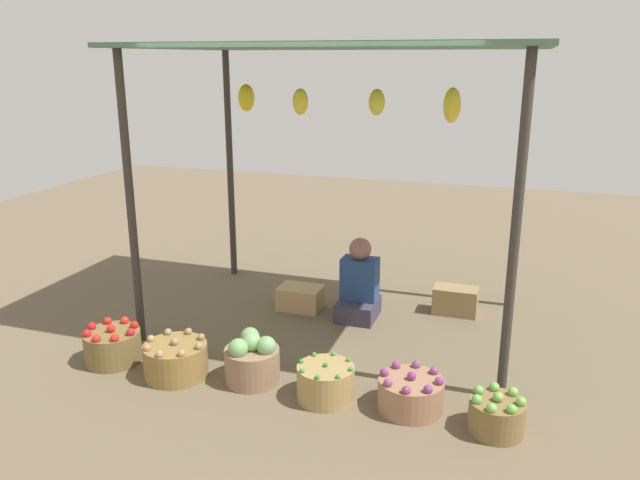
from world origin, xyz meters
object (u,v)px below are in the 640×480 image
Objects in this scene: basket_potatoes at (176,359)px; basket_purple_onions at (411,393)px; basket_green_apples at (497,415)px; wooden_crate_near_vendor at (300,298)px; basket_cabbages at (252,360)px; basket_red_tomatoes at (113,346)px; vendor_person at (359,287)px; basket_green_chilies at (326,382)px; wooden_crate_stacked_rear at (455,301)px.

basket_purple_onions is (1.83, 0.09, -0.01)m from basket_potatoes.
wooden_crate_near_vendor is at bearing 141.12° from basket_green_apples.
basket_red_tomatoes is at bearing -177.15° from basket_cabbages.
vendor_person is 2.09m from basket_green_apples.
basket_potatoes is 1.17× the size of wooden_crate_near_vendor.
basket_green_chilies is (1.22, 0.04, -0.00)m from basket_potatoes.
basket_green_apples is at bearing -9.46° from basket_purple_onions.
basket_potatoes is 1.83m from basket_purple_onions.
basket_potatoes is 1.65m from wooden_crate_near_vendor.
basket_green_apples is at bearing -49.01° from vendor_person.
basket_green_chilies is (0.61, -0.07, -0.04)m from basket_cabbages.
basket_purple_onions is 1.85m from wooden_crate_stacked_rear.
basket_purple_onions reaches higher than wooden_crate_near_vendor.
wooden_crate_stacked_rear is at bearing 69.73° from basket_green_chilies.
wooden_crate_near_vendor is (-0.76, 1.55, -0.02)m from basket_green_chilies.
basket_green_apples is at bearing -75.58° from wooden_crate_stacked_rear.
basket_potatoes is at bearing -170.04° from basket_cabbages.
basket_red_tomatoes is 1.83m from basket_green_chilies.
basket_green_chilies is 0.90× the size of basket_purple_onions.
wooden_crate_near_vendor is at bearing 73.95° from basket_potatoes.
basket_potatoes is at bearing -123.89° from vendor_person.
basket_red_tomatoes is 1.08× the size of basket_cabbages.
wooden_crate_stacked_rear is at bearing 45.31° from basket_potatoes.
basket_potatoes is (0.61, -0.05, -0.00)m from basket_red_tomatoes.
vendor_person is 1.57× the size of basket_potatoes.
wooden_crate_stacked_rear is (-0.50, 1.95, 0.01)m from basket_green_apples.
wooden_crate_stacked_rear is (1.92, 1.94, -0.00)m from basket_potatoes.
wooden_crate_near_vendor is (1.07, 1.54, -0.03)m from basket_red_tomatoes.
basket_green_chilies and basket_green_apples have the same top height.
basket_red_tomatoes is 2.44m from basket_purple_onions.
basket_green_apples is (3.03, -0.05, -0.01)m from basket_red_tomatoes.
basket_cabbages is 1.14× the size of basket_green_apples.
vendor_person reaches higher than wooden_crate_stacked_rear.
wooden_crate_stacked_rear is at bearing 54.34° from basket_cabbages.
wooden_crate_near_vendor is 1.01× the size of wooden_crate_stacked_rear.
basket_green_chilies reaches higher than basket_purple_onions.
basket_green_apples is 2.01m from wooden_crate_stacked_rear.
basket_red_tomatoes is at bearing 175.76° from basket_potatoes.
basket_red_tomatoes is 0.92× the size of basket_potatoes.
basket_cabbages reaches higher than wooden_crate_near_vendor.
basket_green_apples is at bearing -38.88° from wooden_crate_near_vendor.
basket_cabbages is at bearing 9.96° from basket_potatoes.
wooden_crate_stacked_rear is (1.47, 0.36, 0.02)m from wooden_crate_near_vendor.
basket_potatoes is at bearing -4.24° from basket_red_tomatoes.
basket_green_chilies is at bearing 1.71° from basket_potatoes.
basket_purple_onions is at bearing -0.53° from basket_cabbages.
vendor_person reaches higher than basket_purple_onions.
basket_potatoes is 2.73m from wooden_crate_stacked_rear.
vendor_person is 1.68m from basket_purple_onions.
basket_red_tomatoes reaches higher than basket_green_chilies.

